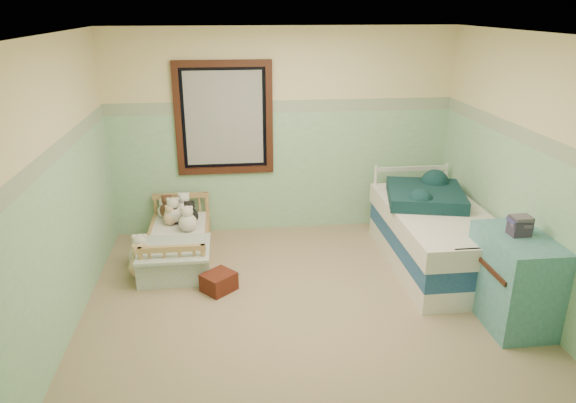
{
  "coord_description": "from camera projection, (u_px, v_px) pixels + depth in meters",
  "views": [
    {
      "loc": [
        -0.65,
        -4.48,
        2.72
      ],
      "look_at": [
        -0.1,
        0.35,
        0.9
      ],
      "focal_mm": 32.76,
      "sensor_mm": 36.0,
      "label": 1
    }
  ],
  "objects": [
    {
      "name": "extra_plush_3",
      "position": [
        190.0,
        216.0,
        6.18
      ],
      "size": [
        0.17,
        0.17,
        0.17
      ],
      "primitive_type": "sphere",
      "color": "#DFB586",
      "rests_on": "toddler_mattress"
    },
    {
      "name": "extra_plush_0",
      "position": [
        164.0,
        211.0,
        6.36
      ],
      "size": [
        0.16,
        0.16,
        0.16
      ],
      "primitive_type": "sphere",
      "color": "silver",
      "rests_on": "toddler_mattress"
    },
    {
      "name": "ceiling",
      "position": [
        304.0,
        32.0,
        4.31
      ],
      "size": [
        4.2,
        3.6,
        0.02
      ],
      "primitive_type": "cube",
      "color": "silver",
      "rests_on": "wall_back"
    },
    {
      "name": "twin_mattress",
      "position": [
        438.0,
        220.0,
        5.64
      ],
      "size": [
        0.99,
        1.94,
        0.22
      ],
      "primitive_type": "cube",
      "color": "silver",
      "rests_on": "twin_boxspring"
    },
    {
      "name": "extra_plush_2",
      "position": [
        188.0,
        223.0,
        5.97
      ],
      "size": [
        0.21,
        0.21,
        0.21
      ],
      "primitive_type": "sphere",
      "color": "silver",
      "rests_on": "toddler_mattress"
    },
    {
      "name": "toddler_mattress",
      "position": [
        178.0,
        239.0,
        5.95
      ],
      "size": [
        0.63,
        1.31,
        0.12
      ],
      "primitive_type": "cube",
      "color": "silver",
      "rests_on": "toddler_bed_frame"
    },
    {
      "name": "toddler_bed_frame",
      "position": [
        179.0,
        250.0,
        6.0
      ],
      "size": [
        0.68,
        1.37,
        0.18
      ],
      "primitive_type": "cube",
      "color": "olive",
      "rests_on": "floor"
    },
    {
      "name": "twin_bed_frame",
      "position": [
        434.0,
        257.0,
        5.8
      ],
      "size": [
        0.95,
        1.9,
        0.22
      ],
      "primitive_type": "cube",
      "color": "white",
      "rests_on": "floor"
    },
    {
      "name": "red_pillow",
      "position": [
        219.0,
        282.0,
        5.3
      ],
      "size": [
        0.4,
        0.4,
        0.19
      ],
      "primitive_type": "cube",
      "rotation": [
        0.0,
        0.0,
        0.73
      ],
      "color": "maroon",
      "rests_on": "floor"
    },
    {
      "name": "twin_boxspring",
      "position": [
        436.0,
        239.0,
        5.72
      ],
      "size": [
        0.95,
        1.9,
        0.22
      ],
      "primitive_type": "cube",
      "color": "navy",
      "rests_on": "twin_bed_frame"
    },
    {
      "name": "window_blinds",
      "position": [
        224.0,
        118.0,
        6.25
      ],
      "size": [
        0.92,
        0.01,
        1.12
      ],
      "primitive_type": "cube",
      "color": "#B1B0AD",
      "rests_on": "window_frame"
    },
    {
      "name": "plush_bed_tan",
      "position": [
        170.0,
        218.0,
        6.15
      ],
      "size": [
        0.17,
        0.17,
        0.17
      ],
      "primitive_type": "sphere",
      "color": "#DFB586",
      "rests_on": "toddler_mattress"
    },
    {
      "name": "plush_floor_tan",
      "position": [
        142.0,
        266.0,
        5.53
      ],
      "size": [
        0.27,
        0.27,
        0.27
      ],
      "primitive_type": "sphere",
      "color": "#DFB586",
      "rests_on": "floor"
    },
    {
      "name": "extra_plush_4",
      "position": [
        174.0,
        217.0,
        6.17
      ],
      "size": [
        0.16,
        0.16,
        0.16
      ],
      "primitive_type": "sphere",
      "color": "black",
      "rests_on": "toddler_mattress"
    },
    {
      "name": "floor_book",
      "position": [
        226.0,
        274.0,
        5.63
      ],
      "size": [
        0.31,
        0.3,
        0.02
      ],
      "primitive_type": "cube",
      "rotation": [
        0.0,
        0.0,
        -0.66
      ],
      "color": "gold",
      "rests_on": "floor"
    },
    {
      "name": "wainscot_mint",
      "position": [
        283.0,
        172.0,
        6.59
      ],
      "size": [
        4.2,
        0.01,
        1.5
      ],
      "primitive_type": "cube",
      "color": "#7CB588",
      "rests_on": "floor"
    },
    {
      "name": "floor",
      "position": [
        302.0,
        299.0,
        5.19
      ],
      "size": [
        4.2,
        3.6,
        0.02
      ],
      "primitive_type": "cube",
      "color": "#947E5C",
      "rests_on": "ground"
    },
    {
      "name": "dresser",
      "position": [
        513.0,
        279.0,
        4.69
      ],
      "size": [
        0.52,
        0.84,
        0.84
      ],
      "primitive_type": "cube",
      "color": "#3E747C",
      "rests_on": "floor"
    },
    {
      "name": "wall_left",
      "position": [
        62.0,
        187.0,
        4.53
      ],
      "size": [
        0.04,
        3.6,
        2.5
      ],
      "primitive_type": "cube",
      "color": "beige",
      "rests_on": "floor"
    },
    {
      "name": "border_strip",
      "position": [
        282.0,
        107.0,
        6.3
      ],
      "size": [
        4.2,
        0.01,
        0.15
      ],
      "primitive_type": "cube",
      "color": "#4E6F50",
      "rests_on": "wall_back"
    },
    {
      "name": "wall_right",
      "position": [
        522.0,
        170.0,
        4.98
      ],
      "size": [
        0.04,
        3.6,
        2.5
      ],
      "primitive_type": "cube",
      "color": "beige",
      "rests_on": "floor"
    },
    {
      "name": "plush_bed_brown",
      "position": [
        168.0,
        210.0,
        6.34
      ],
      "size": [
        0.2,
        0.2,
        0.2
      ],
      "primitive_type": "sphere",
      "color": "brown",
      "rests_on": "toddler_mattress"
    },
    {
      "name": "patchwork_quilt",
      "position": [
        174.0,
        249.0,
        5.53
      ],
      "size": [
        0.74,
        0.68,
        0.03
      ],
      "primitive_type": "cube",
      "color": "#75A3D3",
      "rests_on": "toddler_mattress"
    },
    {
      "name": "wall_back",
      "position": [
        282.0,
        133.0,
        6.42
      ],
      "size": [
        4.2,
        0.04,
        2.5
      ],
      "primitive_type": "cube",
      "color": "beige",
      "rests_on": "floor"
    },
    {
      "name": "window_frame",
      "position": [
        224.0,
        119.0,
        6.24
      ],
      "size": [
        1.16,
        0.06,
        1.36
      ],
      "primitive_type": "cube",
      "color": "#371B10",
      "rests_on": "wall_back"
    },
    {
      "name": "teal_blanket",
      "position": [
        425.0,
        195.0,
        5.85
      ],
      "size": [
        0.98,
        1.02,
        0.14
      ],
      "primitive_type": "cube",
      "rotation": [
        0.0,
        0.0,
        -0.23
      ],
      "color": "#0F373D",
      "rests_on": "twin_mattress"
    },
    {
      "name": "wall_front",
      "position": [
        346.0,
        272.0,
        3.08
      ],
      "size": [
        4.2,
        0.04,
        2.5
      ],
      "primitive_type": "cube",
      "color": "beige",
      "rests_on": "floor"
    },
    {
      "name": "extra_plush_1",
      "position": [
        174.0,
        215.0,
        6.18
      ],
      "size": [
        0.22,
        0.22,
        0.22
      ],
      "primitive_type": "sphere",
      "color": "silver",
      "rests_on": "toddler_mattress"
    },
    {
      "name": "plush_floor_cream",
      "position": [
        141.0,
        256.0,
        5.78
      ],
      "size": [
        0.26,
        0.26,
        0.26
      ],
      "primitive_type": "sphere",
      "color": "silver",
      "rests_on": "floor"
    },
    {
      "name": "book_stack",
      "position": [
        520.0,
        226.0,
        4.55
      ],
      "size": [
        0.18,
        0.14,
        0.17
      ],
      "primitive_type": "cube",
      "rotation": [
        0.0,
        0.0,
        0.04
      ],
      "color": "#45302E",
      "rests_on": "dresser"
    },
    {
      "name": "plush_bed_dark",
      "position": [
        190.0,
        216.0,
        6.17
      ],
      "size": [
        0.19,
        0.19,
        0.19
      ],
      "primitive_type": "sphere",
      "color": "black",
      "rests_on": "toddler_mattress"
    },
    {
      "name": "plush_bed_white",
      "position": [
        185.0,
        209.0,
        6.36
      ],
      "size": [
        0.21,
        0.21,
        0.21
      ],
      "primitive_type": "sphere",
      "color": "white",
      "rests_on": "toddler_mattress"
    }
  ]
}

